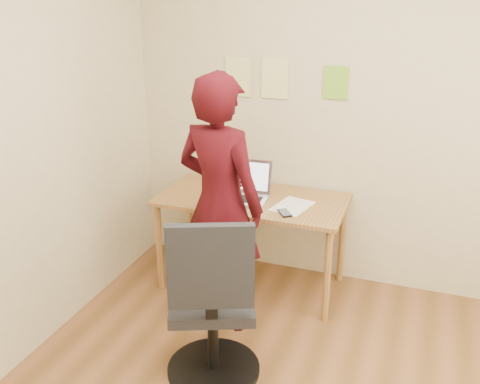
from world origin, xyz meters
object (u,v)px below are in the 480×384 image
at_px(laptop, 244,191).
at_px(desk, 252,208).
at_px(office_chair, 212,313).
at_px(phone, 285,213).
at_px(person, 220,204).

bearing_deg(laptop, desk, 13.24).
height_order(desk, laptop, laptop).
distance_m(desk, office_chair, 1.16).
distance_m(laptop, phone, 0.42).
xyz_separation_m(laptop, phone, (0.37, -0.19, -0.05)).
bearing_deg(office_chair, laptop, 77.87).
bearing_deg(desk, phone, -34.21).
relative_size(desk, laptop, 3.64).
relative_size(office_chair, person, 0.63).
xyz_separation_m(desk, person, (-0.06, -0.51, 0.23)).
distance_m(laptop, office_chair, 1.18).
xyz_separation_m(laptop, person, (0.00, -0.49, 0.09)).
bearing_deg(phone, desk, 110.76).
bearing_deg(office_chair, desk, 74.71).
bearing_deg(person, phone, -127.43).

